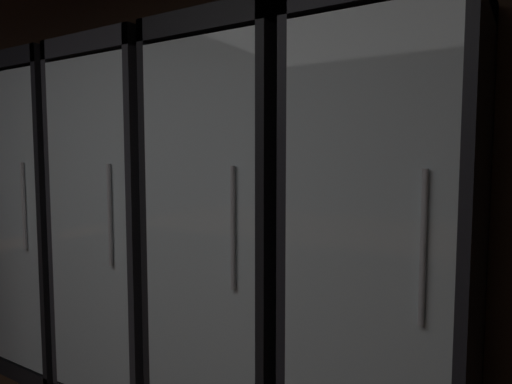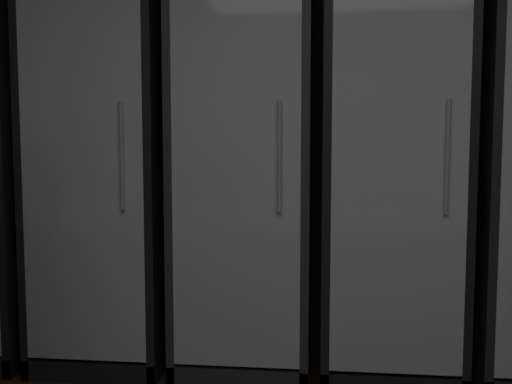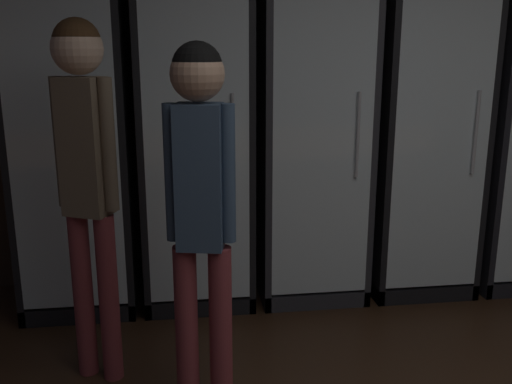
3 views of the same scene
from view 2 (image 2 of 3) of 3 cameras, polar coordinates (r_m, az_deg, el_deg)
wall_back at (r=3.34m, az=9.22°, el=8.80°), size 6.00×0.06×2.80m
cooler_left at (r=3.22m, az=-13.97°, el=1.45°), size 0.67×0.66×2.01m
cooler_center at (r=3.04m, az=-0.99°, el=1.49°), size 0.67×0.66×2.01m
cooler_right at (r=3.03m, az=12.81°, el=1.38°), size 0.67×0.66×2.01m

